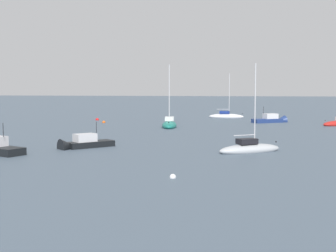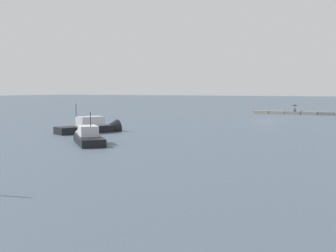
# 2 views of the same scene
# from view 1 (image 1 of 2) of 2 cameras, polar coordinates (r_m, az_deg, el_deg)

# --- Properties ---
(sailboat_grey_near) EXTENTS (5.31, 6.86, 9.12)m
(sailboat_grey_near) POSITION_cam_1_polar(r_m,az_deg,el_deg) (48.01, 9.71, -2.70)
(sailboat_grey_near) COLOR #ADB2B7
(sailboat_grey_near) RESTS_ON ground_plane
(sailboat_teal_mid) EXTENTS (8.25, 3.19, 10.27)m
(sailboat_teal_mid) POSITION_cam_1_polar(r_m,az_deg,el_deg) (76.07, 0.16, 0.17)
(sailboat_teal_mid) COLOR #197266
(sailboat_teal_mid) RESTS_ON ground_plane
(sailboat_white_far) EXTENTS (2.55, 7.20, 9.43)m
(sailboat_white_far) POSITION_cam_1_polar(r_m,az_deg,el_deg) (98.64, 6.96, 1.17)
(sailboat_white_far) COLOR silver
(sailboat_white_far) RESTS_ON ground_plane
(motorboat_navy_near) EXTENTS (4.95, 6.55, 3.61)m
(motorboat_navy_near) POSITION_cam_1_polar(r_m,az_deg,el_deg) (87.76, 12.33, 0.67)
(motorboat_navy_near) COLOR navy
(motorboat_navy_near) RESTS_ON ground_plane
(motorboat_black_mid) EXTENTS (5.56, 5.49, 3.36)m
(motorboat_black_mid) POSITION_cam_1_polar(r_m,az_deg,el_deg) (51.41, -10.23, -2.19)
(motorboat_black_mid) COLOR black
(motorboat_black_mid) RESTS_ON ground_plane
(mooring_buoy_near) EXTENTS (0.64, 0.64, 0.64)m
(mooring_buoy_near) POSITION_cam_1_polar(r_m,az_deg,el_deg) (92.03, -8.45, 0.75)
(mooring_buoy_near) COLOR red
(mooring_buoy_near) RESTS_ON ground_plane
(mooring_buoy_mid) EXTENTS (0.46, 0.46, 0.46)m
(mooring_buoy_mid) POSITION_cam_1_polar(r_m,az_deg,el_deg) (34.16, 0.58, -6.12)
(mooring_buoy_mid) COLOR white
(mooring_buoy_mid) RESTS_ON ground_plane
(mooring_buoy_far) EXTENTS (0.57, 0.57, 0.57)m
(mooring_buoy_far) POSITION_cam_1_polar(r_m,az_deg,el_deg) (85.40, -7.67, 0.44)
(mooring_buoy_far) COLOR #EA5914
(mooring_buoy_far) RESTS_ON ground_plane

